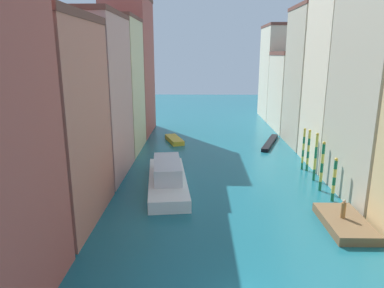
# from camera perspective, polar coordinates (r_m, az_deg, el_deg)

# --- Properties ---
(ground_plane) EXTENTS (154.00, 154.00, 0.00)m
(ground_plane) POSITION_cam_1_polar(r_m,az_deg,el_deg) (42.32, 4.60, -3.72)
(ground_plane) COLOR #196070
(building_left_1) EXTENTS (6.74, 10.82, 16.09)m
(building_left_1) POSITION_cam_1_polar(r_m,az_deg,el_deg) (29.10, -22.03, 3.31)
(building_left_1) COLOR #C6705B
(building_left_1) RESTS_ON ground
(building_left_2) EXTENTS (6.74, 10.67, 17.31)m
(building_left_2) POSITION_cam_1_polar(r_m,az_deg,el_deg) (39.30, -15.90, 7.34)
(building_left_2) COLOR tan
(building_left_2) RESTS_ON ground
(building_left_3) EXTENTS (6.74, 9.89, 17.87)m
(building_left_3) POSITION_cam_1_polar(r_m,az_deg,el_deg) (49.38, -12.40, 9.22)
(building_left_3) COLOR beige
(building_left_3) RESTS_ON ground
(building_left_4) EXTENTS (6.74, 12.18, 22.24)m
(building_left_4) POSITION_cam_1_polar(r_m,az_deg,el_deg) (60.20, -10.03, 12.30)
(building_left_4) COLOR #B25147
(building_left_4) RESTS_ON ground
(building_right_2) EXTENTS (6.74, 8.78, 20.25)m
(building_right_2) POSITION_cam_1_polar(r_m,az_deg,el_deg) (44.92, 23.15, 9.45)
(building_right_2) COLOR beige
(building_right_2) RESTS_ON ground
(building_right_3) EXTENTS (6.74, 9.86, 19.67)m
(building_right_3) POSITION_cam_1_polar(r_m,az_deg,el_deg) (54.06, 19.33, 10.13)
(building_right_3) COLOR #BCB299
(building_right_3) RESTS_ON ground
(building_right_4) EXTENTS (6.74, 12.12, 13.53)m
(building_right_4) POSITION_cam_1_polar(r_m,az_deg,el_deg) (65.14, 16.07, 8.26)
(building_right_4) COLOR beige
(building_right_4) RESTS_ON ground
(building_right_5) EXTENTS (6.74, 11.01, 18.84)m
(building_right_5) POSITION_cam_1_polar(r_m,az_deg,el_deg) (76.19, 13.99, 11.21)
(building_right_5) COLOR beige
(building_right_5) RESTS_ON ground
(waterfront_dock) EXTENTS (3.13, 6.03, 0.70)m
(waterfront_dock) POSITION_cam_1_polar(r_m,az_deg,el_deg) (30.55, 23.50, -11.61)
(waterfront_dock) COLOR brown
(waterfront_dock) RESTS_ON ground
(person_on_dock) EXTENTS (0.36, 0.36, 1.50)m
(person_on_dock) POSITION_cam_1_polar(r_m,az_deg,el_deg) (30.21, 23.32, -9.71)
(person_on_dock) COLOR olive
(person_on_dock) RESTS_ON waterfront_dock
(mooring_pole_0) EXTENTS (0.32, 0.32, 4.14)m
(mooring_pole_0) POSITION_cam_1_polar(r_m,az_deg,el_deg) (34.50, 22.05, -5.31)
(mooring_pole_0) COLOR #197247
(mooring_pole_0) RESTS_ON ground
(mooring_pole_1) EXTENTS (0.31, 0.31, 5.01)m
(mooring_pole_1) POSITION_cam_1_polar(r_m,az_deg,el_deg) (36.53, 20.31, -3.35)
(mooring_pole_1) COLOR #197247
(mooring_pole_1) RESTS_ON ground
(mooring_pole_2) EXTENTS (0.29, 0.29, 5.20)m
(mooring_pole_2) POSITION_cam_1_polar(r_m,az_deg,el_deg) (39.25, 19.39, -1.93)
(mooring_pole_2) COLOR #197247
(mooring_pole_2) RESTS_ON ground
(mooring_pole_3) EXTENTS (0.30, 0.30, 4.87)m
(mooring_pole_3) POSITION_cam_1_polar(r_m,az_deg,el_deg) (42.29, 18.33, -0.93)
(mooring_pole_3) COLOR #197247
(mooring_pole_3) RESTS_ON ground
(mooring_pole_4) EXTENTS (0.27, 0.27, 4.93)m
(mooring_pole_4) POSITION_cam_1_polar(r_m,az_deg,el_deg) (42.64, 17.59, -0.71)
(mooring_pole_4) COLOR #197247
(mooring_pole_4) RESTS_ON ground
(vaporetto_white) EXTENTS (5.13, 13.03, 2.75)m
(vaporetto_white) POSITION_cam_1_polar(r_m,az_deg,el_deg) (35.73, -4.01, -5.40)
(vaporetto_white) COLOR white
(vaporetto_white) RESTS_ON ground
(gondola_black) EXTENTS (4.21, 9.48, 0.49)m
(gondola_black) POSITION_cam_1_polar(r_m,az_deg,el_deg) (53.94, 12.53, 0.24)
(gondola_black) COLOR black
(gondola_black) RESTS_ON ground
(motorboat_0) EXTENTS (3.39, 5.87, 0.67)m
(motorboat_0) POSITION_cam_1_polar(r_m,az_deg,el_deg) (54.08, -2.88, 0.70)
(motorboat_0) COLOR gold
(motorboat_0) RESTS_ON ground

